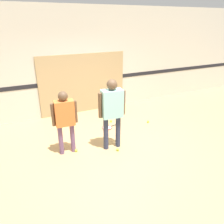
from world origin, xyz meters
TOP-DOWN VIEW (x-y plane):
  - ground_plane at (0.00, 0.00)m, footprint 16.00×16.00m
  - wall_back at (0.00, 2.47)m, footprint 16.00×0.07m
  - wall_panel at (0.26, 2.41)m, footprint 2.77×0.05m
  - person_instructor at (0.10, -0.01)m, footprint 0.62×0.29m
  - person_student_left at (-0.90, 0.23)m, footprint 0.55×0.25m
  - racket_spare_on_floor at (0.42, 0.95)m, footprint 0.52×0.35m
  - tennis_ball_near_instructor at (0.14, -0.21)m, footprint 0.07×0.07m
  - tennis_ball_by_spare_racket at (0.66, 1.24)m, footprint 0.07×0.07m
  - tennis_ball_stray_left at (-0.73, 0.17)m, footprint 0.07×0.07m
  - tennis_ball_stray_right at (1.63, 0.74)m, footprint 0.07×0.07m

SIDE VIEW (x-z plane):
  - ground_plane at x=0.00m, z-range 0.00..0.00m
  - racket_spare_on_floor at x=0.42m, z-range -0.01..0.03m
  - tennis_ball_near_instructor at x=0.14m, z-range 0.00..0.07m
  - tennis_ball_by_spare_racket at x=0.66m, z-range 0.00..0.07m
  - tennis_ball_stray_left at x=-0.73m, z-range 0.00..0.07m
  - tennis_ball_stray_right at x=1.63m, z-range 0.00..0.07m
  - person_student_left at x=-0.90m, z-range 0.17..1.61m
  - wall_panel at x=0.26m, z-range 0.00..1.85m
  - person_instructor at x=0.10m, z-range 0.19..1.83m
  - wall_back at x=0.00m, z-range 0.00..3.20m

